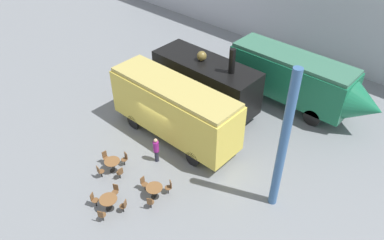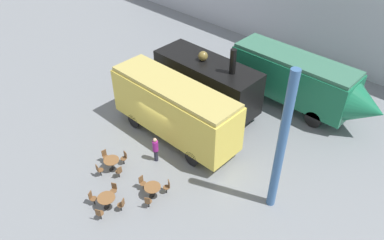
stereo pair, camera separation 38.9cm
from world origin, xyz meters
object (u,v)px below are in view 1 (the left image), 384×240
Objects in this scene: cafe_table_near at (112,163)px; cafe_table_far at (154,189)px; cafe_table_mid at (108,201)px; visitor_person at (156,149)px; passenger_coach_vintage at (174,107)px; streamlined_locomotive at (301,80)px; cafe_chair_0 at (105,157)px; steam_locomotive at (206,81)px.

cafe_table_near is 3.17m from cafe_table_far.
visitor_person is at bearing 100.82° from cafe_table_mid.
passenger_coach_vintage reaches higher than cafe_table_near.
passenger_coach_vintage reaches higher than streamlined_locomotive.
cafe_table_far is at bearing 10.19° from cafe_chair_0.
cafe_table_near is 1.02× the size of cafe_chair_0.
steam_locomotive is at bearing 103.05° from visitor_person.
cafe_chair_0 is at bearing 145.15° from cafe_table_mid.
streamlined_locomotive reaches higher than cafe_table_near.
cafe_table_mid is at bearing -77.85° from steam_locomotive.
streamlined_locomotive is 1.21× the size of passenger_coach_vintage.
cafe_table_near is 1.00× the size of cafe_table_far.
cafe_table_mid is at bearing -76.21° from passenger_coach_vintage.
steam_locomotive reaches higher than passenger_coach_vintage.
visitor_person is (-1.93, 2.00, 0.34)m from cafe_table_far.
steam_locomotive is 3.69m from passenger_coach_vintage.
cafe_chair_0 is at bearing -113.09° from streamlined_locomotive.
passenger_coach_vintage is 9.43× the size of cafe_table_mid.
cafe_table_near is at bearing 137.49° from cafe_table_mid.
cafe_table_far is 2.80m from visitor_person.
cafe_table_far is 0.53× the size of visitor_person.
steam_locomotive is at bearing 112.52° from cafe_table_far.
cafe_table_far is (2.73, -4.36, -1.65)m from passenger_coach_vintage.
visitor_person is at bearing -76.95° from steam_locomotive.
streamlined_locomotive is 12.06× the size of cafe_chair_0.
cafe_table_near is 0.96× the size of cafe_table_mid.
cafe_table_mid is (2.18, -10.11, -1.56)m from steam_locomotive.
cafe_chair_0 is (-1.24, -4.50, -1.72)m from passenger_coach_vintage.
cafe_table_near is (-4.55, -12.68, -1.58)m from streamlined_locomotive.
cafe_chair_0 reaches higher than cafe_table_near.
steam_locomotive is 10.46m from cafe_table_mid.
cafe_chair_0 is (-3.97, -0.14, -0.07)m from cafe_table_far.
streamlined_locomotive is 12.61m from cafe_table_far.
cafe_table_near is at bearing -175.42° from cafe_table_far.
passenger_coach_vintage is at bearing -80.82° from steam_locomotive.
cafe_table_far is at bearing 61.54° from cafe_table_mid.
steam_locomotive is 8.10× the size of cafe_table_mid.
steam_locomotive is 8.81m from cafe_table_far.
streamlined_locomotive is 11.44× the size of cafe_table_mid.
streamlined_locomotive is 11.87× the size of cafe_table_near.
cafe_chair_0 is 2.98m from visitor_person.
visitor_person reaches higher than cafe_table_near.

